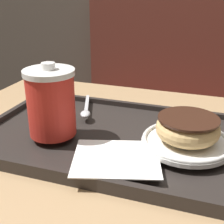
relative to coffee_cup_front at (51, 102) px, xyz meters
name	(u,v)px	position (x,y,z in m)	size (l,w,h in m)	color
booth_bench	(187,138)	(0.19, 0.94, -0.51)	(1.11, 0.44, 1.00)	brown
cafe_table	(109,203)	(0.09, 0.07, -0.27)	(0.81, 0.64, 0.74)	tan
serving_tray	(112,138)	(0.11, 0.05, -0.08)	(0.53, 0.33, 0.02)	#282321
napkin_paper	(116,158)	(0.15, -0.05, -0.06)	(0.17, 0.16, 0.00)	white
coffee_cup_front	(51,102)	(0.00, 0.00, 0.00)	(0.10, 0.10, 0.14)	red
plate_with_chocolate_donut	(186,141)	(0.25, 0.04, -0.06)	(0.16, 0.16, 0.01)	white
donut_chocolate_glazed	(188,128)	(0.25, 0.04, -0.03)	(0.11, 0.11, 0.04)	#DBB270
spoon	(86,111)	(0.02, 0.12, -0.06)	(0.07, 0.14, 0.01)	silver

